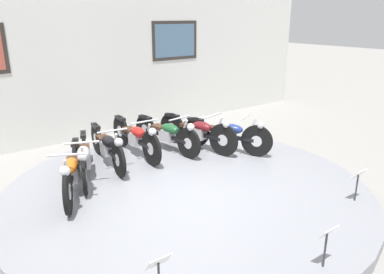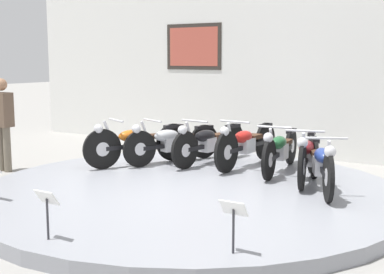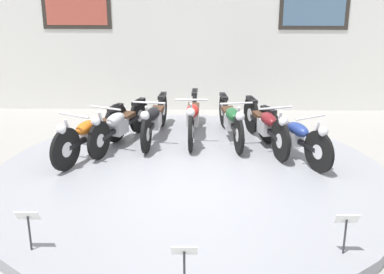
{
  "view_description": "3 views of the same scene",
  "coord_description": "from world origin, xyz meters",
  "px_view_note": "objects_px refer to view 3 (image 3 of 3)",
  "views": [
    {
      "loc": [
        -3.3,
        -4.6,
        2.87
      ],
      "look_at": [
        0.28,
        0.23,
        0.9
      ],
      "focal_mm": 35.0,
      "sensor_mm": 36.0,
      "label": 1
    },
    {
      "loc": [
        4.0,
        -6.19,
        1.98
      ],
      "look_at": [
        -0.01,
        0.07,
        0.88
      ],
      "focal_mm": 50.0,
      "sensor_mm": 36.0,
      "label": 2
    },
    {
      "loc": [
        0.17,
        -7.12,
        3.47
      ],
      "look_at": [
        0.02,
        0.02,
        0.81
      ],
      "focal_mm": 50.0,
      "sensor_mm": 36.0,
      "label": 3
    }
  ],
  "objects_px": {
    "motorcycle_green": "(231,119)",
    "info_placard_front_left": "(28,221)",
    "motorcycle_orange": "(91,132)",
    "info_placard_front_right": "(346,224)",
    "info_placard_front_centre": "(184,256)",
    "motorcycle_blue": "(293,134)",
    "motorcycle_red": "(193,115)",
    "motorcycle_silver": "(119,124)",
    "motorcycle_maroon": "(266,124)",
    "motorcycle_black": "(154,118)"
  },
  "relations": [
    {
      "from": "motorcycle_green",
      "to": "info_placard_front_left",
      "type": "relative_size",
      "value": 3.82
    },
    {
      "from": "motorcycle_orange",
      "to": "info_placard_front_right",
      "type": "distance_m",
      "value": 4.37
    },
    {
      "from": "info_placard_front_centre",
      "to": "info_placard_front_left",
      "type": "bearing_deg",
      "value": 159.15
    },
    {
      "from": "motorcycle_blue",
      "to": "info_placard_front_centre",
      "type": "bearing_deg",
      "value": -114.98
    },
    {
      "from": "motorcycle_orange",
      "to": "info_placard_front_centre",
      "type": "xyz_separation_m",
      "value": [
        1.61,
        -3.46,
        -0.03
      ]
    },
    {
      "from": "motorcycle_red",
      "to": "motorcycle_green",
      "type": "xyz_separation_m",
      "value": [
        0.67,
        -0.11,
        -0.02
      ]
    },
    {
      "from": "motorcycle_silver",
      "to": "motorcycle_maroon",
      "type": "relative_size",
      "value": 0.95
    },
    {
      "from": "motorcycle_maroon",
      "to": "info_placard_front_right",
      "type": "height_order",
      "value": "motorcycle_maroon"
    },
    {
      "from": "motorcycle_red",
      "to": "motorcycle_black",
      "type": "bearing_deg",
      "value": -170.3
    },
    {
      "from": "motorcycle_orange",
      "to": "motorcycle_green",
      "type": "relative_size",
      "value": 0.94
    },
    {
      "from": "motorcycle_black",
      "to": "motorcycle_red",
      "type": "xyz_separation_m",
      "value": [
        0.66,
        0.11,
        0.02
      ]
    },
    {
      "from": "motorcycle_black",
      "to": "motorcycle_green",
      "type": "distance_m",
      "value": 1.33
    },
    {
      "from": "info_placard_front_centre",
      "to": "info_placard_front_right",
      "type": "height_order",
      "value": "same"
    },
    {
      "from": "motorcycle_orange",
      "to": "motorcycle_blue",
      "type": "xyz_separation_m",
      "value": [
        3.22,
        -0.0,
        -0.01
      ]
    },
    {
      "from": "motorcycle_red",
      "to": "info_placard_front_centre",
      "type": "distance_m",
      "value": 4.35
    },
    {
      "from": "motorcycle_silver",
      "to": "info_placard_front_left",
      "type": "distance_m",
      "value": 3.3
    },
    {
      "from": "motorcycle_black",
      "to": "info_placard_front_right",
      "type": "bearing_deg",
      "value": -56.0
    },
    {
      "from": "info_placard_front_right",
      "to": "motorcycle_silver",
      "type": "bearing_deg",
      "value": 132.42
    },
    {
      "from": "motorcycle_black",
      "to": "info_placard_front_centre",
      "type": "distance_m",
      "value": 4.29
    },
    {
      "from": "motorcycle_blue",
      "to": "info_placard_front_right",
      "type": "distance_m",
      "value": 2.8
    },
    {
      "from": "info_placard_front_right",
      "to": "motorcycle_green",
      "type": "bearing_deg",
      "value": 106.86
    },
    {
      "from": "motorcycle_red",
      "to": "info_placard_front_centre",
      "type": "xyz_separation_m",
      "value": [
        0.0,
        -4.35,
        -0.03
      ]
    },
    {
      "from": "motorcycle_orange",
      "to": "motorcycle_maroon",
      "type": "bearing_deg",
      "value": 9.41
    },
    {
      "from": "motorcycle_green",
      "to": "motorcycle_maroon",
      "type": "distance_m",
      "value": 0.64
    },
    {
      "from": "motorcycle_silver",
      "to": "motorcycle_blue",
      "type": "xyz_separation_m",
      "value": [
        2.84,
        -0.47,
        0.01
      ]
    },
    {
      "from": "motorcycle_black",
      "to": "info_placard_front_centre",
      "type": "bearing_deg",
      "value": -81.11
    },
    {
      "from": "motorcycle_orange",
      "to": "info_placard_front_left",
      "type": "bearing_deg",
      "value": -92.85
    },
    {
      "from": "motorcycle_maroon",
      "to": "info_placard_front_right",
      "type": "relative_size",
      "value": 3.82
    },
    {
      "from": "motorcycle_maroon",
      "to": "info_placard_front_left",
      "type": "relative_size",
      "value": 3.82
    },
    {
      "from": "motorcycle_maroon",
      "to": "info_placard_front_left",
      "type": "distance_m",
      "value": 4.42
    },
    {
      "from": "motorcycle_maroon",
      "to": "motorcycle_silver",
      "type": "bearing_deg",
      "value": -179.97
    },
    {
      "from": "motorcycle_green",
      "to": "info_placard_front_centre",
      "type": "relative_size",
      "value": 3.82
    },
    {
      "from": "motorcycle_maroon",
      "to": "info_placard_front_right",
      "type": "distance_m",
      "value": 3.3
    },
    {
      "from": "motorcycle_green",
      "to": "motorcycle_blue",
      "type": "xyz_separation_m",
      "value": [
        0.95,
        -0.78,
        0.01
      ]
    },
    {
      "from": "motorcycle_orange",
      "to": "motorcycle_silver",
      "type": "distance_m",
      "value": 0.6
    },
    {
      "from": "motorcycle_silver",
      "to": "info_placard_front_right",
      "type": "bearing_deg",
      "value": -47.58
    },
    {
      "from": "motorcycle_orange",
      "to": "motorcycle_black",
      "type": "relative_size",
      "value": 0.94
    },
    {
      "from": "info_placard_front_left",
      "to": "info_placard_front_centre",
      "type": "relative_size",
      "value": 1.0
    },
    {
      "from": "info_placard_front_right",
      "to": "motorcycle_black",
      "type": "bearing_deg",
      "value": 124.0
    },
    {
      "from": "motorcycle_silver",
      "to": "info_placard_front_centre",
      "type": "bearing_deg",
      "value": -72.58
    },
    {
      "from": "motorcycle_silver",
      "to": "motorcycle_black",
      "type": "xyz_separation_m",
      "value": [
        0.57,
        0.31,
        0.0
      ]
    },
    {
      "from": "motorcycle_red",
      "to": "motorcycle_silver",
      "type": "bearing_deg",
      "value": -160.89
    },
    {
      "from": "motorcycle_green",
      "to": "info_placard_front_right",
      "type": "height_order",
      "value": "motorcycle_green"
    },
    {
      "from": "motorcycle_orange",
      "to": "info_placard_front_right",
      "type": "height_order",
      "value": "motorcycle_orange"
    },
    {
      "from": "motorcycle_red",
      "to": "motorcycle_blue",
      "type": "bearing_deg",
      "value": -29.05
    },
    {
      "from": "motorcycle_silver",
      "to": "motorcycle_black",
      "type": "height_order",
      "value": "motorcycle_black"
    },
    {
      "from": "motorcycle_orange",
      "to": "motorcycle_green",
      "type": "bearing_deg",
      "value": 18.98
    },
    {
      "from": "info_placard_front_centre",
      "to": "motorcycle_silver",
      "type": "bearing_deg",
      "value": 107.42
    },
    {
      "from": "motorcycle_silver",
      "to": "motorcycle_red",
      "type": "xyz_separation_m",
      "value": [
        1.23,
        0.43,
        0.02
      ]
    },
    {
      "from": "motorcycle_silver",
      "to": "info_placard_front_left",
      "type": "height_order",
      "value": "motorcycle_silver"
    }
  ]
}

